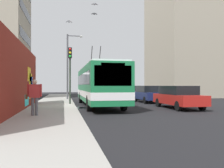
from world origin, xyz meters
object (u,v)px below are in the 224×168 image
at_px(parked_car_navy, 148,94).
at_px(traffic_light, 70,66).
at_px(street_lamp, 69,62).
at_px(parked_car_silver, 132,92).
at_px(city_bus, 98,84).
at_px(parked_car_red, 178,96).
at_px(pedestrian_near_wall, 34,94).

distance_m(parked_car_navy, traffic_light, 8.06).
bearing_deg(street_lamp, parked_car_silver, -80.56).
bearing_deg(city_bus, parked_car_silver, -31.05).
bearing_deg(parked_car_silver, parked_car_red, -180.00).
height_order(parked_car_red, parked_car_navy, same).
relative_size(city_bus, parked_car_red, 2.36).
xyz_separation_m(city_bus, parked_car_red, (-3.00, -5.20, -0.88)).
xyz_separation_m(city_bus, traffic_light, (0.70, 2.15, 1.42)).
bearing_deg(pedestrian_near_wall, traffic_light, -15.13).
distance_m(city_bus, parked_car_navy, 6.10).
height_order(pedestrian_near_wall, street_lamp, street_lamp).
height_order(traffic_light, street_lamp, street_lamp).
bearing_deg(parked_car_navy, pedestrian_near_wall, 135.42).
xyz_separation_m(parked_car_navy, street_lamp, (4.36, 7.27, 3.26)).
bearing_deg(city_bus, street_lamp, 15.60).
height_order(city_bus, parked_car_red, city_bus).
relative_size(traffic_light, street_lamp, 0.65).
relative_size(parked_car_navy, parked_car_silver, 1.01).
height_order(city_bus, street_lamp, street_lamp).
distance_m(parked_car_red, parked_car_silver, 11.64).
relative_size(parked_car_red, pedestrian_near_wall, 2.78).
bearing_deg(pedestrian_near_wall, parked_car_silver, -31.74).
xyz_separation_m(parked_car_silver, traffic_light, (-7.94, 7.35, 2.31)).
relative_size(parked_car_silver, street_lamp, 0.66).
bearing_deg(traffic_light, city_bus, -107.93).
bearing_deg(parked_car_navy, city_bus, 120.57).
distance_m(parked_car_navy, street_lamp, 9.08).
bearing_deg(parked_car_navy, parked_car_silver, 0.00).
bearing_deg(parked_car_red, parked_car_silver, 0.00).
xyz_separation_m(city_bus, parked_car_navy, (3.07, -5.20, -0.88)).
xyz_separation_m(parked_car_silver, street_lamp, (-1.21, 7.27, 3.26)).
height_order(city_bus, pedestrian_near_wall, city_bus).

